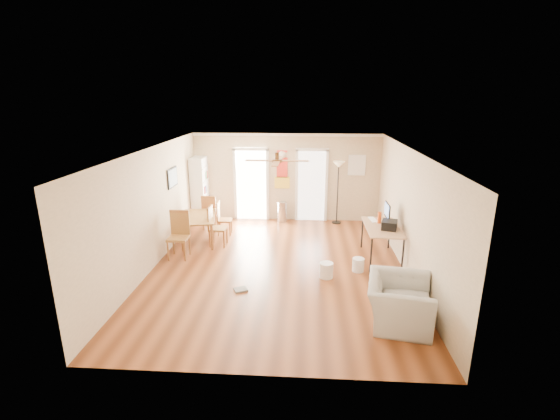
# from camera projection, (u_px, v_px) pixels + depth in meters

# --- Properties ---
(floor) EXTENTS (7.00, 7.00, 0.00)m
(floor) POSITION_uv_depth(u_px,v_px,m) (278.00, 267.00, 8.73)
(floor) COLOR brown
(floor) RESTS_ON ground
(ceiling) EXTENTS (5.50, 7.00, 0.00)m
(ceiling) POSITION_uv_depth(u_px,v_px,m) (278.00, 150.00, 7.99)
(ceiling) COLOR silver
(ceiling) RESTS_ON floor
(wall_back) EXTENTS (5.50, 0.04, 2.60)m
(wall_back) POSITION_uv_depth(u_px,v_px,m) (286.00, 178.00, 11.71)
(wall_back) COLOR beige
(wall_back) RESTS_ON floor
(wall_front) EXTENTS (5.50, 0.04, 2.60)m
(wall_front) POSITION_uv_depth(u_px,v_px,m) (259.00, 290.00, 5.01)
(wall_front) COLOR beige
(wall_front) RESTS_ON floor
(wall_left) EXTENTS (0.04, 7.00, 2.60)m
(wall_left) POSITION_uv_depth(u_px,v_px,m) (152.00, 209.00, 8.53)
(wall_left) COLOR beige
(wall_left) RESTS_ON floor
(wall_right) EXTENTS (0.04, 7.00, 2.60)m
(wall_right) POSITION_uv_depth(u_px,v_px,m) (410.00, 214.00, 8.19)
(wall_right) COLOR beige
(wall_right) RESTS_ON floor
(crown_molding) EXTENTS (5.50, 7.00, 0.08)m
(crown_molding) POSITION_uv_depth(u_px,v_px,m) (278.00, 152.00, 8.00)
(crown_molding) COLOR white
(crown_molding) RESTS_ON wall_back
(kitchen_doorway) EXTENTS (0.90, 0.10, 2.10)m
(kitchen_doorway) POSITION_uv_depth(u_px,v_px,m) (251.00, 185.00, 11.83)
(kitchen_doorway) COLOR white
(kitchen_doorway) RESTS_ON wall_back
(bathroom_doorway) EXTENTS (0.80, 0.10, 2.10)m
(bathroom_doorway) POSITION_uv_depth(u_px,v_px,m) (311.00, 186.00, 11.72)
(bathroom_doorway) COLOR white
(bathroom_doorway) RESTS_ON wall_back
(wall_decal) EXTENTS (0.46, 0.03, 1.10)m
(wall_decal) POSITION_uv_depth(u_px,v_px,m) (282.00, 169.00, 11.63)
(wall_decal) COLOR red
(wall_decal) RESTS_ON wall_back
(ac_grille) EXTENTS (0.50, 0.04, 0.60)m
(ac_grille) POSITION_uv_depth(u_px,v_px,m) (357.00, 165.00, 11.44)
(ac_grille) COLOR white
(ac_grille) RESTS_ON wall_back
(framed_poster) EXTENTS (0.04, 0.66, 0.48)m
(framed_poster) POSITION_uv_depth(u_px,v_px,m) (172.00, 178.00, 9.76)
(framed_poster) COLOR black
(framed_poster) RESTS_ON wall_left
(ceiling_fan) EXTENTS (1.24, 1.24, 0.20)m
(ceiling_fan) POSITION_uv_depth(u_px,v_px,m) (277.00, 161.00, 7.75)
(ceiling_fan) COLOR #593819
(ceiling_fan) RESTS_ON ceiling
(bookshelf) EXTENTS (0.49, 0.91, 1.93)m
(bookshelf) POSITION_uv_depth(u_px,v_px,m) (201.00, 189.00, 11.70)
(bookshelf) COLOR silver
(bookshelf) RESTS_ON floor
(dining_table) EXTENTS (1.07, 1.50, 0.69)m
(dining_table) POSITION_uv_depth(u_px,v_px,m) (199.00, 229.00, 10.18)
(dining_table) COLOR olive
(dining_table) RESTS_ON floor
(dining_chair_right_a) EXTENTS (0.39, 0.39, 0.91)m
(dining_chair_right_a) POSITION_uv_depth(u_px,v_px,m) (225.00, 218.00, 10.67)
(dining_chair_right_a) COLOR olive
(dining_chair_right_a) RESTS_ON floor
(dining_chair_right_b) EXTENTS (0.42, 0.42, 1.01)m
(dining_chair_right_b) POSITION_uv_depth(u_px,v_px,m) (218.00, 226.00, 9.87)
(dining_chair_right_b) COLOR olive
(dining_chair_right_b) RESTS_ON floor
(dining_chair_near) EXTENTS (0.45, 0.45, 1.09)m
(dining_chair_near) POSITION_uv_depth(u_px,v_px,m) (178.00, 236.00, 9.11)
(dining_chair_near) COLOR #A67135
(dining_chair_near) RESTS_ON floor
(dining_chair_far) EXTENTS (0.42, 0.42, 0.99)m
(dining_chair_far) POSITION_uv_depth(u_px,v_px,m) (211.00, 212.00, 11.12)
(dining_chair_far) COLOR #9E6433
(dining_chair_far) RESTS_ON floor
(trash_can) EXTENTS (0.34, 0.34, 0.62)m
(trash_can) POSITION_uv_depth(u_px,v_px,m) (282.00, 212.00, 11.75)
(trash_can) COLOR #AAAAAC
(trash_can) RESTS_ON floor
(torchiere_lamp) EXTENTS (0.38, 0.38, 1.85)m
(torchiere_lamp) POSITION_uv_depth(u_px,v_px,m) (338.00, 193.00, 11.47)
(torchiere_lamp) COLOR black
(torchiere_lamp) RESTS_ON floor
(computer_desk) EXTENTS (0.74, 1.49, 0.80)m
(computer_desk) POSITION_uv_depth(u_px,v_px,m) (381.00, 243.00, 9.06)
(computer_desk) COLOR tan
(computer_desk) RESTS_ON floor
(imac) EXTENTS (0.11, 0.52, 0.48)m
(imac) POSITION_uv_depth(u_px,v_px,m) (387.00, 213.00, 9.12)
(imac) COLOR black
(imac) RESTS_ON computer_desk
(keyboard) EXTENTS (0.19, 0.44, 0.02)m
(keyboard) POSITION_uv_depth(u_px,v_px,m) (373.00, 220.00, 9.41)
(keyboard) COLOR white
(keyboard) RESTS_ON computer_desk
(printer) EXTENTS (0.41, 0.45, 0.19)m
(printer) POSITION_uv_depth(u_px,v_px,m) (389.00, 225.00, 8.76)
(printer) COLOR black
(printer) RESTS_ON computer_desk
(orange_bottle) EXTENTS (0.10, 0.10, 0.27)m
(orange_bottle) POSITION_uv_depth(u_px,v_px,m) (379.00, 218.00, 9.15)
(orange_bottle) COLOR #E04E13
(orange_bottle) RESTS_ON computer_desk
(wastebasket_a) EXTENTS (0.33, 0.33, 0.33)m
(wastebasket_a) POSITION_uv_depth(u_px,v_px,m) (326.00, 270.00, 8.21)
(wastebasket_a) COLOR white
(wastebasket_a) RESTS_ON floor
(wastebasket_b) EXTENTS (0.26, 0.26, 0.29)m
(wastebasket_b) POSITION_uv_depth(u_px,v_px,m) (358.00, 265.00, 8.51)
(wastebasket_b) COLOR white
(wastebasket_b) RESTS_ON floor
(floor_cloth) EXTENTS (0.31, 0.28, 0.04)m
(floor_cloth) POSITION_uv_depth(u_px,v_px,m) (241.00, 290.00, 7.70)
(floor_cloth) COLOR gray
(floor_cloth) RESTS_ON floor
(armchair) EXTENTS (1.22, 1.34, 0.76)m
(armchair) POSITION_uv_depth(u_px,v_px,m) (399.00, 302.00, 6.53)
(armchair) COLOR #AFAFA9
(armchair) RESTS_ON floor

